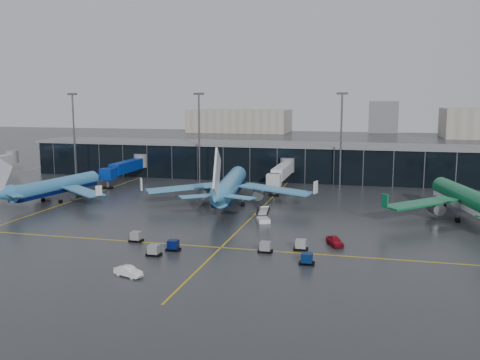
% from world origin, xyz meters
% --- Properties ---
extents(ground, '(600.00, 600.00, 0.00)m').
position_xyz_m(ground, '(0.00, 0.00, 0.00)').
color(ground, '#282B2D').
rests_on(ground, ground).
extents(terminal_pier, '(142.00, 17.00, 10.70)m').
position_xyz_m(terminal_pier, '(0.00, 62.00, 5.42)').
color(terminal_pier, black).
rests_on(terminal_pier, ground).
extents(jet_bridges, '(94.00, 27.50, 7.20)m').
position_xyz_m(jet_bridges, '(-35.00, 42.99, 4.55)').
color(jet_bridges, '#595B60').
rests_on(jet_bridges, ground).
extents(flood_masts, '(203.00, 0.50, 25.50)m').
position_xyz_m(flood_masts, '(5.00, 50.00, 13.81)').
color(flood_masts, '#595B60').
rests_on(flood_masts, ground).
extents(distant_hangars, '(260.00, 71.00, 22.00)m').
position_xyz_m(distant_hangars, '(49.94, 270.08, 8.79)').
color(distant_hangars, '#B2AD99').
rests_on(distant_hangars, ground).
extents(taxi_lines, '(220.00, 120.00, 0.02)m').
position_xyz_m(taxi_lines, '(10.00, 10.61, 0.01)').
color(taxi_lines, gold).
rests_on(taxi_lines, ground).
extents(airliner_arkefly, '(37.53, 41.38, 11.42)m').
position_xyz_m(airliner_arkefly, '(-38.39, 13.92, 5.71)').
color(airliner_arkefly, '#3A84BE').
rests_on(airliner_arkefly, ground).
extents(airliner_klm_near, '(45.80, 50.51, 13.96)m').
position_xyz_m(airliner_klm_near, '(2.17, 20.14, 6.98)').
color(airliner_klm_near, '#3F95D0').
rests_on(airliner_klm_near, ground).
extents(airliner_aer_lingus, '(46.71, 50.65, 13.27)m').
position_xyz_m(airliner_aer_lingus, '(52.28, 15.97, 6.64)').
color(airliner_aer_lingus, '#0C6839').
rests_on(airliner_aer_lingus, ground).
extents(baggage_carts, '(31.69, 10.04, 1.70)m').
position_xyz_m(baggage_carts, '(10.73, -17.49, 0.76)').
color(baggage_carts, black).
rests_on(baggage_carts, ground).
extents(mobile_airstair, '(3.29, 3.81, 3.45)m').
position_xyz_m(mobile_airstair, '(13.08, 4.30, 0.77)').
color(mobile_airstair, white).
rests_on(mobile_airstair, ground).
extents(service_van_red, '(3.59, 4.87, 1.54)m').
position_xyz_m(service_van_red, '(27.82, -9.19, 0.77)').
color(service_van_red, maroon).
rests_on(service_van_red, ground).
extents(service_van_white, '(4.58, 2.89, 1.43)m').
position_xyz_m(service_van_white, '(1.74, -31.62, 0.71)').
color(service_van_white, white).
rests_on(service_van_white, ground).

